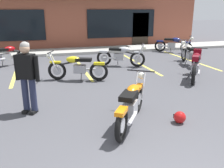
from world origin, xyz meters
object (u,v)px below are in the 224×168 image
at_px(motorcycle_foreground_classic, 131,104).
at_px(helmet_on_pavement, 180,117).
at_px(motorcycle_blue_standard, 189,54).
at_px(motorcycle_red_sportbike, 196,64).
at_px(motorcycle_green_cafe_racer, 121,55).
at_px(motorcycle_orange_scrambler, 8,55).
at_px(motorcycle_black_cruiser, 77,67).
at_px(motorcycle_silver_naked, 173,44).
at_px(person_in_shorts_foreground, 27,74).

height_order(motorcycle_foreground_classic, helmet_on_pavement, motorcycle_foreground_classic).
bearing_deg(motorcycle_blue_standard, motorcycle_red_sportbike, -117.91).
height_order(motorcycle_green_cafe_racer, helmet_on_pavement, motorcycle_green_cafe_racer).
distance_m(motorcycle_red_sportbike, motorcycle_green_cafe_racer, 3.18).
bearing_deg(motorcycle_orange_scrambler, motorcycle_green_cafe_racer, -16.76).
distance_m(motorcycle_blue_standard, motorcycle_orange_scrambler, 7.82).
xyz_separation_m(motorcycle_black_cruiser, motorcycle_orange_scrambler, (-2.49, 3.02, 0.00)).
relative_size(motorcycle_blue_standard, motorcycle_orange_scrambler, 1.11).
distance_m(motorcycle_silver_naked, motorcycle_orange_scrambler, 8.53).
bearing_deg(motorcycle_green_cafe_racer, motorcycle_orange_scrambler, 163.24).
height_order(motorcycle_red_sportbike, motorcycle_black_cruiser, same).
height_order(motorcycle_blue_standard, helmet_on_pavement, motorcycle_blue_standard).
bearing_deg(motorcycle_orange_scrambler, motorcycle_silver_naked, 6.81).
relative_size(motorcycle_silver_naked, helmet_on_pavement, 6.65).
relative_size(motorcycle_green_cafe_racer, helmet_on_pavement, 7.43).
xyz_separation_m(motorcycle_foreground_classic, motorcycle_green_cafe_racer, (1.53, 5.30, 0.00)).
height_order(motorcycle_foreground_classic, motorcycle_silver_naked, same).
xyz_separation_m(motorcycle_green_cafe_racer, motorcycle_orange_scrambler, (-4.61, 1.39, 0.00)).
xyz_separation_m(motorcycle_orange_scrambler, person_in_shorts_foreground, (1.02, -5.45, 0.49)).
bearing_deg(motorcycle_red_sportbike, motorcycle_silver_naked, 68.38).
bearing_deg(motorcycle_orange_scrambler, motorcycle_red_sportbike, -31.21).
distance_m(motorcycle_red_sportbike, motorcycle_black_cruiser, 4.11).
height_order(motorcycle_blue_standard, person_in_shorts_foreground, person_in_shorts_foreground).
relative_size(motorcycle_foreground_classic, motorcycle_blue_standard, 0.88).
bearing_deg(person_in_shorts_foreground, motorcycle_black_cruiser, 58.70).
bearing_deg(helmet_on_pavement, motorcycle_foreground_classic, 166.19).
bearing_deg(motorcycle_black_cruiser, helmet_on_pavement, -67.68).
bearing_deg(motorcycle_black_cruiser, person_in_shorts_foreground, -121.30).
xyz_separation_m(motorcycle_blue_standard, helmet_on_pavement, (-3.48, -5.04, -0.33)).
xyz_separation_m(motorcycle_red_sportbike, motorcycle_orange_scrambler, (-6.50, 3.94, -0.07)).
height_order(motorcycle_black_cruiser, motorcycle_blue_standard, same).
relative_size(motorcycle_foreground_classic, motorcycle_red_sportbike, 1.02).
bearing_deg(motorcycle_foreground_classic, motorcycle_red_sportbike, 38.86).
height_order(motorcycle_silver_naked, helmet_on_pavement, motorcycle_silver_naked).
xyz_separation_m(motorcycle_foreground_classic, motorcycle_black_cruiser, (-0.59, 3.67, 0.00)).
bearing_deg(motorcycle_silver_naked, person_in_shorts_foreground, -139.05).
bearing_deg(motorcycle_orange_scrambler, motorcycle_foreground_classic, -65.25).
relative_size(motorcycle_red_sportbike, motorcycle_blue_standard, 0.86).
bearing_deg(motorcycle_green_cafe_racer, motorcycle_silver_naked, 31.92).
xyz_separation_m(motorcycle_red_sportbike, motorcycle_green_cafe_racer, (-1.89, 2.55, -0.07)).
bearing_deg(motorcycle_silver_naked, motorcycle_red_sportbike, -111.62).
xyz_separation_m(motorcycle_red_sportbike, helmet_on_pavement, (-2.40, -3.00, -0.40)).
relative_size(motorcycle_orange_scrambler, person_in_shorts_foreground, 1.12).
bearing_deg(motorcycle_blue_standard, motorcycle_silver_naked, 73.13).
height_order(motorcycle_red_sportbike, helmet_on_pavement, motorcycle_red_sportbike).
bearing_deg(motorcycle_foreground_classic, helmet_on_pavement, -13.81).
height_order(motorcycle_black_cruiser, motorcycle_silver_naked, same).
bearing_deg(helmet_on_pavement, motorcycle_blue_standard, 55.39).
xyz_separation_m(motorcycle_foreground_classic, motorcycle_orange_scrambler, (-3.09, 6.69, 0.00)).
xyz_separation_m(motorcycle_foreground_classic, motorcycle_blue_standard, (4.50, 4.79, 0.00)).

